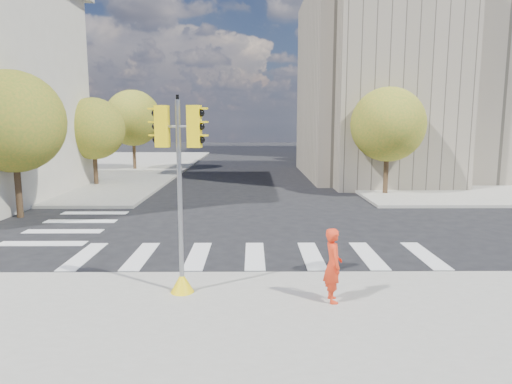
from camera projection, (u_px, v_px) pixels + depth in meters
ground at (257, 240)px, 16.41m from camera, size 160.00×160.00×0.00m
sidewalk_far_right at (470, 167)px, 42.26m from camera, size 28.00×40.00×0.15m
sidewalk_far_left at (37, 167)px, 41.94m from camera, size 28.00×40.00×0.15m
civic_building at (461, 81)px, 34.33m from camera, size 26.00×16.00×19.39m
office_tower at (433, 33)px, 55.82m from camera, size 20.00×18.00×30.00m
tree_lw_near at (13, 122)px, 19.64m from camera, size 4.40×4.40×6.41m
tree_lw_mid at (93, 129)px, 29.59m from camera, size 4.00×4.00×5.77m
tree_lw_far at (133, 118)px, 39.36m from camera, size 4.80×4.80×6.95m
tree_re_near at (388, 125)px, 25.74m from camera, size 4.20×4.20×6.16m
tree_re_mid at (345, 120)px, 37.55m from camera, size 4.60×4.60×6.66m
tree_re_far at (323, 125)px, 49.49m from camera, size 4.00×4.00×5.88m
lamp_near at (378, 116)px, 29.62m from camera, size 0.35×0.18×8.11m
lamp_far at (338, 118)px, 43.45m from camera, size 0.35×0.18×8.11m
traffic_signal at (180, 211)px, 10.65m from camera, size 1.08×0.56×4.65m
photographer at (333, 265)px, 10.27m from camera, size 0.45×0.65×1.70m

